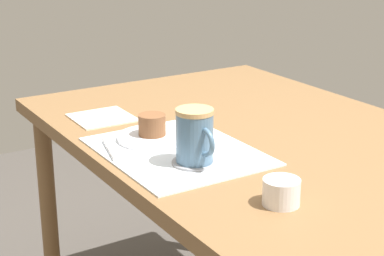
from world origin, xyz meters
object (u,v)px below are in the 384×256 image
at_px(dining_table, 279,170).
at_px(pastry_plate, 152,137).
at_px(pastry, 152,125).
at_px(sugar_bowl, 281,192).
at_px(coffee_mug, 195,136).

xyz_separation_m(dining_table, pastry_plate, (-0.17, -0.25, 0.08)).
relative_size(dining_table, pastry, 21.81).
bearing_deg(sugar_bowl, coffee_mug, -172.50).
xyz_separation_m(pastry_plate, coffee_mug, (0.18, 0.00, 0.06)).
bearing_deg(dining_table, pastry_plate, -123.62).
relative_size(dining_table, coffee_mug, 12.00).
relative_size(pastry_plate, sugar_bowl, 2.34).
bearing_deg(sugar_bowl, pastry_plate, -175.19).
relative_size(coffee_mug, sugar_bowl, 1.66).
distance_m(coffee_mug, sugar_bowl, 0.25).
xyz_separation_m(dining_table, sugar_bowl, (0.26, -0.22, 0.09)).
xyz_separation_m(dining_table, coffee_mug, (0.02, -0.25, 0.14)).
distance_m(pastry_plate, pastry, 0.03).
distance_m(dining_table, pastry, 0.32).
relative_size(pastry_plate, coffee_mug, 1.41).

